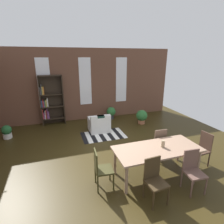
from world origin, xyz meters
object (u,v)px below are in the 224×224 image
(armchair_white, at_px, (99,124))
(dining_chair_far_right, at_px, (158,142))
(dining_chair_near_left, at_px, (155,179))
(potted_plant_window, at_px, (142,116))
(dining_table, at_px, (157,151))
(dining_chair_near_right, at_px, (193,169))
(potted_plant_by_shelf, at_px, (111,112))
(dining_chair_head_right, at_px, (202,148))
(potted_plant_corner, at_px, (7,132))
(dining_chair_head_left, at_px, (101,168))
(bookshelf_tall, at_px, (50,101))
(vase_on_table, at_px, (163,144))

(armchair_white, bearing_deg, dining_chair_far_right, -65.33)
(dining_chair_near_left, relative_size, potted_plant_window, 1.49)
(dining_table, height_order, dining_chair_far_right, dining_chair_far_right)
(dining_chair_near_right, bearing_deg, potted_plant_by_shelf, 92.60)
(dining_chair_head_right, relative_size, potted_plant_corner, 1.87)
(dining_chair_far_right, bearing_deg, potted_plant_window, 71.81)
(armchair_white, relative_size, potted_plant_corner, 1.59)
(dining_chair_head_left, height_order, bookshelf_tall, bookshelf_tall)
(vase_on_table, bearing_deg, dining_chair_head_right, 0.26)
(dining_chair_far_right, bearing_deg, potted_plant_by_shelf, 93.44)
(dining_chair_near_right, bearing_deg, potted_plant_corner, 136.63)
(dining_chair_head_left, height_order, armchair_white, dining_chair_head_left)
(dining_chair_near_left, xyz_separation_m, potted_plant_by_shelf, (0.75, 5.17, -0.17))
(dining_chair_near_left, bearing_deg, potted_plant_by_shelf, 81.74)
(vase_on_table, distance_m, dining_chair_head_left, 1.64)
(armchair_white, distance_m, potted_plant_corner, 3.47)
(dining_table, distance_m, bookshelf_tall, 5.31)
(bookshelf_tall, bearing_deg, vase_on_table, -60.59)
(dining_table, distance_m, dining_chair_head_right, 1.47)
(potted_plant_window, bearing_deg, dining_chair_near_left, -114.41)
(armchair_white, bearing_deg, dining_chair_near_left, -87.39)
(vase_on_table, height_order, dining_chair_head_right, same)
(dining_chair_near_left, bearing_deg, potted_plant_window, 65.59)
(dining_chair_head_right, bearing_deg, dining_chair_near_left, -160.00)
(vase_on_table, bearing_deg, potted_plant_by_shelf, 88.61)
(dining_chair_far_right, distance_m, armchair_white, 2.78)
(dining_chair_head_right, bearing_deg, dining_chair_head_left, 180.00)
(dining_chair_head_left, height_order, dining_chair_far_right, same)
(armchair_white, bearing_deg, potted_plant_by_shelf, 53.37)
(dining_chair_near_right, relative_size, bookshelf_tall, 0.43)
(dining_chair_near_right, xyz_separation_m, potted_plant_corner, (-4.60, 4.35, -0.25))
(dining_table, relative_size, dining_chair_near_left, 2.28)
(dining_table, xyz_separation_m, vase_on_table, (0.15, 0.00, 0.17))
(vase_on_table, height_order, dining_chair_far_right, same)
(dining_chair_near_right, height_order, potted_plant_by_shelf, dining_chair_near_right)
(dining_chair_head_right, height_order, bookshelf_tall, bookshelf_tall)
(dining_chair_head_left, xyz_separation_m, bookshelf_tall, (-1.03, 4.67, 0.56))
(potted_plant_by_shelf, height_order, potted_plant_window, potted_plant_window)
(dining_chair_near_left, bearing_deg, dining_chair_head_left, 143.68)
(potted_plant_by_shelf, bearing_deg, dining_chair_far_right, -86.56)
(dining_table, distance_m, dining_chair_near_right, 0.88)
(dining_chair_head_right, height_order, dining_chair_head_left, same)
(dining_chair_near_right, bearing_deg, dining_chair_head_left, 160.01)
(dining_chair_head_right, distance_m, dining_chair_head_left, 2.91)
(dining_table, relative_size, dining_chair_near_right, 2.28)
(bookshelf_tall, bearing_deg, potted_plant_corner, -147.54)
(dining_table, relative_size, bookshelf_tall, 0.99)
(dining_chair_near_left, distance_m, potted_plant_corner, 5.66)
(dining_chair_near_left, bearing_deg, vase_on_table, 47.62)
(dining_chair_head_right, relative_size, armchair_white, 1.18)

